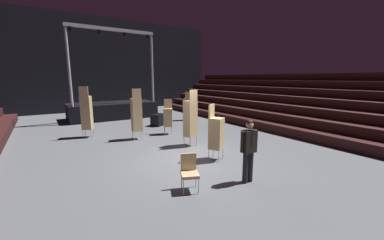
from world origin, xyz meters
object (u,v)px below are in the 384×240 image
chair_stack_mid_right (190,118)px  chair_stack_front_right (168,117)px  chair_stack_mid_centre (216,133)px  man_with_tie (249,148)px  loose_chair_near_man (189,170)px  chair_stack_rear_left (87,112)px  stage_riser (113,109)px  chair_stack_front_left (187,106)px  chair_stack_mid_left (137,114)px  equipment_road_case (158,120)px

chair_stack_mid_right → chair_stack_front_right: bearing=76.0°
chair_stack_mid_centre → chair_stack_front_right: bearing=-122.5°
chair_stack_mid_centre → man_with_tie: bearing=50.1°
chair_stack_mid_right → loose_chair_near_man: chair_stack_mid_right is taller
chair_stack_front_right → loose_chair_near_man: 6.19m
chair_stack_mid_right → chair_stack_rear_left: size_ratio=0.97×
chair_stack_rear_left → man_with_tie: bearing=-43.7°
stage_riser → chair_stack_front_left: stage_riser is taller
man_with_tie → chair_stack_mid_left: 6.19m
chair_stack_mid_left → loose_chair_near_man: chair_stack_mid_left is taller
chair_stack_mid_left → loose_chair_near_man: 5.67m
chair_stack_front_left → chair_stack_rear_left: chair_stack_rear_left is taller
chair_stack_front_left → chair_stack_front_right: 4.09m
chair_stack_front_right → chair_stack_mid_left: 1.73m
chair_stack_mid_left → chair_stack_mid_centre: size_ratio=1.22×
chair_stack_front_right → chair_stack_mid_right: size_ratio=0.75×
stage_riser → equipment_road_case: 4.57m
chair_stack_mid_centre → loose_chair_near_man: (-2.00, -1.39, -0.45)m
chair_stack_front_right → chair_stack_mid_right: 2.41m
stage_riser → chair_stack_mid_left: bearing=-95.1°
chair_stack_front_left → loose_chair_near_man: chair_stack_front_left is taller
chair_stack_mid_right → stage_riser: bearing=85.9°
stage_riser → chair_stack_front_left: 5.51m
man_with_tie → chair_stack_mid_left: bearing=-76.9°
man_with_tie → chair_stack_front_right: bearing=-92.6°
stage_riser → chair_stack_mid_centre: (0.76, -10.88, 0.31)m
chair_stack_front_left → chair_stack_mid_left: bearing=-130.6°
chair_stack_rear_left → chair_stack_mid_centre: bearing=-34.8°
chair_stack_front_right → chair_stack_rear_left: size_ratio=0.73×
chair_stack_front_right → equipment_road_case: (0.52, 2.29, -0.55)m
chair_stack_front_right → chair_stack_front_left: bearing=-106.5°
chair_stack_front_left → chair_stack_mid_left: chair_stack_mid_left is taller
man_with_tie → equipment_road_case: (1.27, 8.53, -0.65)m
chair_stack_front_right → chair_stack_mid_centre: chair_stack_mid_centre is taller
loose_chair_near_man → chair_stack_mid_centre: bearing=-121.8°
chair_stack_mid_left → chair_stack_mid_right: (1.54, -2.26, 0.00)m
stage_riser → man_with_tie: stage_riser is taller
chair_stack_mid_right → loose_chair_near_man: 4.04m
chair_stack_front_right → chair_stack_mid_left: bearing=33.8°
man_with_tie → chair_stack_mid_right: 3.90m
chair_stack_front_left → chair_stack_mid_right: bearing=-103.9°
man_with_tie → chair_stack_mid_right: size_ratio=0.74×
man_with_tie → chair_stack_rear_left: size_ratio=0.71×
chair_stack_front_right → loose_chair_near_man: bearing=97.4°
equipment_road_case → man_with_tie: bearing=-98.4°
man_with_tie → stage_riser: bearing=-84.2°
chair_stack_front_left → chair_stack_front_right: bearing=-119.2°
chair_stack_mid_left → loose_chair_near_man: bearing=-91.0°
stage_riser → loose_chair_near_man: size_ratio=6.40×
chair_stack_mid_left → chair_stack_front_right: bearing=9.7°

